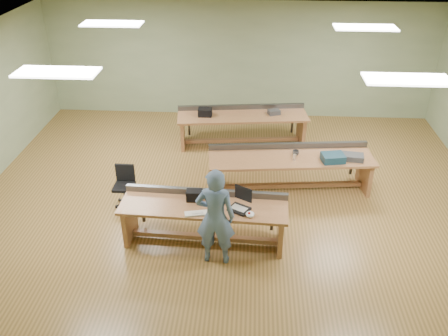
{
  "coord_description": "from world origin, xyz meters",
  "views": [
    {
      "loc": [
        0.34,
        -7.98,
        5.2
      ],
      "look_at": [
        -0.12,
        -0.6,
        0.93
      ],
      "focal_mm": 38.0,
      "sensor_mm": 36.0,
      "label": 1
    }
  ],
  "objects_px": {
    "mug": "(296,153)",
    "drinks_can": "(295,157)",
    "workbench_back": "(242,122)",
    "person": "(215,217)",
    "workbench_mid": "(290,164)",
    "camera_bag": "(194,195)",
    "parts_bin_grey": "(353,157)",
    "task_chair": "(125,191)",
    "workbench_front": "(204,214)",
    "laptop_base": "(239,209)",
    "parts_bin_teal": "(333,158)"
  },
  "relations": [
    {
      "from": "mug",
      "to": "drinks_can",
      "type": "relative_size",
      "value": 1.06
    },
    {
      "from": "workbench_back",
      "to": "drinks_can",
      "type": "height_order",
      "value": "drinks_can"
    },
    {
      "from": "person",
      "to": "drinks_can",
      "type": "distance_m",
      "value": 2.52
    },
    {
      "from": "workbench_mid",
      "to": "workbench_back",
      "type": "relative_size",
      "value": 1.06
    },
    {
      "from": "camera_bag",
      "to": "parts_bin_grey",
      "type": "bearing_deg",
      "value": 26.59
    },
    {
      "from": "workbench_back",
      "to": "mug",
      "type": "height_order",
      "value": "workbench_back"
    },
    {
      "from": "task_chair",
      "to": "mug",
      "type": "bearing_deg",
      "value": 14.3
    },
    {
      "from": "workbench_front",
      "to": "workbench_mid",
      "type": "height_order",
      "value": "same"
    },
    {
      "from": "drinks_can",
      "to": "parts_bin_grey",
      "type": "bearing_deg",
      "value": 4.41
    },
    {
      "from": "workbench_back",
      "to": "mug",
      "type": "relative_size",
      "value": 24.63
    },
    {
      "from": "camera_bag",
      "to": "task_chair",
      "type": "distance_m",
      "value": 1.8
    },
    {
      "from": "workbench_front",
      "to": "workbench_mid",
      "type": "bearing_deg",
      "value": 51.53
    },
    {
      "from": "person",
      "to": "parts_bin_grey",
      "type": "distance_m",
      "value": 3.33
    },
    {
      "from": "laptop_base",
      "to": "parts_bin_teal",
      "type": "height_order",
      "value": "parts_bin_teal"
    },
    {
      "from": "workbench_mid",
      "to": "task_chair",
      "type": "height_order",
      "value": "workbench_mid"
    },
    {
      "from": "workbench_front",
      "to": "workbench_back",
      "type": "bearing_deg",
      "value": 84.51
    },
    {
      "from": "person",
      "to": "laptop_base",
      "type": "relative_size",
      "value": 5.35
    },
    {
      "from": "workbench_mid",
      "to": "parts_bin_grey",
      "type": "bearing_deg",
      "value": -9.13
    },
    {
      "from": "workbench_mid",
      "to": "drinks_can",
      "type": "distance_m",
      "value": 0.29
    },
    {
      "from": "parts_bin_teal",
      "to": "workbench_mid",
      "type": "bearing_deg",
      "value": 169.33
    },
    {
      "from": "workbench_back",
      "to": "drinks_can",
      "type": "xyz_separation_m",
      "value": [
        1.07,
        -2.13,
        0.25
      ]
    },
    {
      "from": "person",
      "to": "mug",
      "type": "relative_size",
      "value": 13.54
    },
    {
      "from": "workbench_front",
      "to": "parts_bin_grey",
      "type": "bearing_deg",
      "value": 34.72
    },
    {
      "from": "workbench_front",
      "to": "camera_bag",
      "type": "xyz_separation_m",
      "value": [
        -0.17,
        0.12,
        0.29
      ]
    },
    {
      "from": "workbench_back",
      "to": "task_chair",
      "type": "bearing_deg",
      "value": -135.07
    },
    {
      "from": "workbench_mid",
      "to": "task_chair",
      "type": "xyz_separation_m",
      "value": [
        -3.17,
        -0.75,
        -0.27
      ]
    },
    {
      "from": "workbench_mid",
      "to": "laptop_base",
      "type": "distance_m",
      "value": 2.13
    },
    {
      "from": "workbench_front",
      "to": "task_chair",
      "type": "relative_size",
      "value": 3.52
    },
    {
      "from": "workbench_back",
      "to": "laptop_base",
      "type": "distance_m",
      "value": 3.89
    },
    {
      "from": "drinks_can",
      "to": "workbench_back",
      "type": "bearing_deg",
      "value": 116.66
    },
    {
      "from": "laptop_base",
      "to": "workbench_back",
      "type": "bearing_deg",
      "value": 120.81
    },
    {
      "from": "workbench_front",
      "to": "camera_bag",
      "type": "relative_size",
      "value": 10.37
    },
    {
      "from": "workbench_back",
      "to": "parts_bin_grey",
      "type": "bearing_deg",
      "value": -49.74
    },
    {
      "from": "workbench_front",
      "to": "parts_bin_teal",
      "type": "relative_size",
      "value": 6.67
    },
    {
      "from": "parts_bin_grey",
      "to": "task_chair",
      "type": "bearing_deg",
      "value": -170.94
    },
    {
      "from": "parts_bin_teal",
      "to": "drinks_can",
      "type": "height_order",
      "value": "parts_bin_teal"
    },
    {
      "from": "person",
      "to": "camera_bag",
      "type": "bearing_deg",
      "value": -54.63
    },
    {
      "from": "parts_bin_teal",
      "to": "mug",
      "type": "bearing_deg",
      "value": 163.67
    },
    {
      "from": "mug",
      "to": "camera_bag",
      "type": "bearing_deg",
      "value": -136.59
    },
    {
      "from": "workbench_mid",
      "to": "camera_bag",
      "type": "distance_m",
      "value": 2.4
    },
    {
      "from": "workbench_back",
      "to": "parts_bin_teal",
      "type": "bearing_deg",
      "value": -56.64
    },
    {
      "from": "workbench_back",
      "to": "drinks_can",
      "type": "bearing_deg",
      "value": -70.16
    },
    {
      "from": "workbench_front",
      "to": "laptop_base",
      "type": "xyz_separation_m",
      "value": [
        0.59,
        -0.13,
        0.21
      ]
    },
    {
      "from": "workbench_mid",
      "to": "workbench_back",
      "type": "distance_m",
      "value": 2.23
    },
    {
      "from": "workbench_mid",
      "to": "mug",
      "type": "distance_m",
      "value": 0.26
    },
    {
      "from": "workbench_front",
      "to": "task_chair",
      "type": "distance_m",
      "value": 1.94
    },
    {
      "from": "workbench_back",
      "to": "task_chair",
      "type": "relative_size",
      "value": 3.87
    },
    {
      "from": "workbench_back",
      "to": "person",
      "type": "xyz_separation_m",
      "value": [
        -0.3,
        -4.25,
        0.29
      ]
    },
    {
      "from": "workbench_mid",
      "to": "parts_bin_teal",
      "type": "bearing_deg",
      "value": -16.98
    },
    {
      "from": "workbench_mid",
      "to": "parts_bin_teal",
      "type": "height_order",
      "value": "parts_bin_teal"
    }
  ]
}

